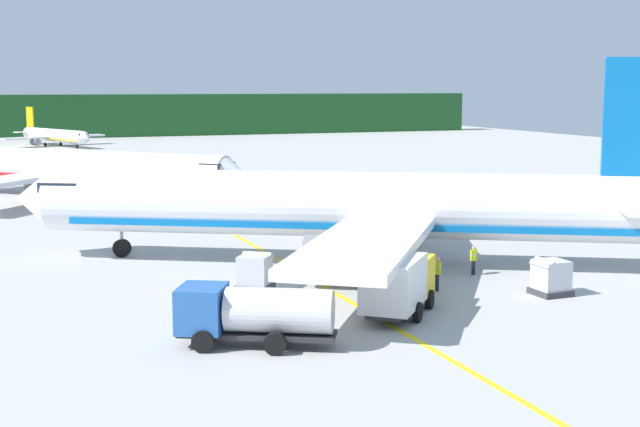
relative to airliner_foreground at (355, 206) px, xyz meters
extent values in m
cylinder|color=white|center=(-0.50, 0.28, 0.11)|extent=(33.33, 20.78, 3.80)
cone|color=white|center=(-17.29, 9.58, 0.11)|extent=(3.85, 4.32, 3.61)
cube|color=#192333|center=(-15.37, 8.52, 0.96)|extent=(3.66, 3.99, 0.60)
cube|color=white|center=(-3.18, -8.69, -0.56)|extent=(13.11, 15.86, 0.50)
cylinder|color=slate|center=(-3.43, -5.42, -1.76)|extent=(3.87, 3.48, 2.20)
cube|color=white|center=(5.68, 7.30, -0.56)|extent=(10.67, 16.60, 0.50)
cylinder|color=slate|center=(2.78, 5.78, -1.76)|extent=(3.87, 3.48, 2.20)
cube|color=white|center=(13.93, -7.72, 0.51)|extent=(7.84, 10.65, 0.24)
cube|color=#0C66B2|center=(-0.50, 0.28, -0.94)|extent=(30.09, 18.86, 0.36)
cylinder|color=black|center=(-12.46, 6.91, -2.84)|extent=(1.13, 0.84, 1.10)
cylinder|color=gray|center=(-12.46, 6.91, -2.04)|extent=(0.20, 0.20, 0.50)
cylinder|color=black|center=(-0.45, -2.73, -2.84)|extent=(1.13, 0.84, 1.10)
cylinder|color=gray|center=(-0.45, -2.73, -2.04)|extent=(0.20, 0.20, 0.50)
cylinder|color=black|center=(2.07, 1.82, -2.84)|extent=(1.13, 0.84, 1.10)
cylinder|color=gray|center=(2.07, 1.82, -2.04)|extent=(0.20, 0.20, 0.50)
cylinder|color=silver|center=(-11.41, 36.39, -0.47)|extent=(23.31, 23.64, 3.17)
cone|color=silver|center=(-0.19, 24.96, -0.47)|extent=(3.55, 3.54, 3.01)
cube|color=#192333|center=(-1.47, 26.27, 0.24)|extent=(3.32, 3.32, 0.50)
cube|color=silver|center=(-7.14, 42.92, -1.03)|extent=(12.94, 11.44, 0.42)
cylinder|color=slate|center=(-7.72, 40.25, -2.03)|extent=(3.18, 3.19, 1.84)
cube|color=silver|center=(-18.02, 32.23, -1.03)|extent=(11.58, 12.84, 0.42)
cylinder|color=slate|center=(-15.34, 32.76, -2.03)|extent=(3.18, 3.19, 1.84)
cube|color=red|center=(-11.41, 36.39, -1.34)|extent=(21.09, 21.39, 0.30)
cylinder|color=black|center=(-3.41, 28.25, -2.93)|extent=(0.85, 0.86, 0.92)
cylinder|color=gray|center=(-3.41, 28.25, -2.26)|extent=(0.17, 0.17, 0.42)
cylinder|color=black|center=(-10.74, 38.80, -2.93)|extent=(0.85, 0.86, 0.92)
cylinder|color=gray|center=(-10.74, 38.80, -2.26)|extent=(0.17, 0.17, 0.42)
cylinder|color=black|center=(-13.83, 35.76, -2.93)|extent=(0.85, 0.86, 0.92)
cylinder|color=gray|center=(-13.83, 35.76, -2.26)|extent=(0.17, 0.17, 0.42)
cylinder|color=white|center=(-8.12, 111.09, -1.47)|extent=(9.56, 19.08, 2.09)
cone|color=white|center=(-4.05, 101.35, -1.47)|extent=(2.34, 1.98, 1.99)
cone|color=white|center=(-12.28, 121.04, -1.25)|extent=(2.32, 2.31, 1.78)
cube|color=#192333|center=(-4.52, 102.47, -1.00)|extent=(2.15, 1.90, 0.33)
cube|color=white|center=(-3.91, 114.05, -1.83)|extent=(9.19, 5.05, 0.27)
cylinder|color=slate|center=(-4.92, 112.55, -2.49)|extent=(1.79, 2.09, 1.21)
cube|color=white|center=(-13.19, 110.17, -1.83)|extent=(8.99, 6.54, 0.27)
cylinder|color=slate|center=(-11.41, 109.84, -2.49)|extent=(1.79, 2.09, 1.21)
cube|color=#F2B20C|center=(-11.62, 119.47, 1.37)|extent=(1.12, 2.31, 3.57)
cube|color=white|center=(-11.62, 119.47, -1.25)|extent=(5.96, 3.83, 0.13)
cube|color=#F2B20C|center=(-8.12, 111.09, -2.04)|extent=(8.70, 17.21, 0.20)
cylinder|color=black|center=(-5.22, 104.15, -3.09)|extent=(0.41, 0.63, 0.61)
cylinder|color=gray|center=(-5.22, 104.15, -2.65)|extent=(0.11, 0.11, 0.28)
cylinder|color=black|center=(-7.12, 112.41, -3.09)|extent=(0.41, 0.63, 0.61)
cylinder|color=gray|center=(-7.12, 112.41, -2.65)|extent=(0.11, 0.11, 0.28)
cylinder|color=black|center=(-9.76, 111.30, -3.09)|extent=(0.41, 0.63, 0.61)
cylinder|color=gray|center=(-9.76, 111.30, -2.65)|extent=(0.11, 0.11, 0.28)
cube|color=#2659A5|center=(-12.23, -12.88, -1.89)|extent=(2.61, 2.78, 1.80)
cube|color=#192333|center=(-12.98, -12.48, -1.53)|extent=(0.92, 1.68, 0.94)
cylinder|color=silver|center=(-9.43, -14.33, -1.89)|extent=(4.63, 3.58, 1.80)
cube|color=#262628|center=(-10.23, -13.92, -2.87)|extent=(6.31, 4.28, 0.16)
cylinder|color=black|center=(-12.47, -13.99, -2.94)|extent=(0.93, 0.66, 0.90)
cylinder|color=black|center=(-11.45, -12.04, -2.94)|extent=(0.93, 0.66, 0.90)
cylinder|color=black|center=(-9.94, -15.31, -2.94)|extent=(0.93, 0.66, 0.90)
cylinder|color=black|center=(-8.92, -13.36, -2.94)|extent=(0.93, 0.66, 0.90)
cube|color=yellow|center=(-1.58, -10.09, -1.89)|extent=(2.84, 2.79, 1.80)
cube|color=#192333|center=(-1.03, -9.44, -1.53)|extent=(1.46, 1.25, 0.94)
cube|color=white|center=(-3.39, -12.24, -1.70)|extent=(4.15, 4.35, 2.19)
cube|color=#262628|center=(-2.81, -11.55, -2.87)|extent=(4.81, 5.29, 0.16)
cylinder|color=black|center=(-2.61, -9.61, -2.94)|extent=(0.79, 0.87, 0.90)
cylinder|color=black|center=(-0.93, -11.03, -2.94)|extent=(0.79, 0.87, 0.90)
cylinder|color=black|center=(-4.23, -11.53, -2.94)|extent=(0.79, 0.87, 0.90)
cylinder|color=black|center=(-2.55, -12.95, -2.94)|extent=(0.79, 0.87, 0.90)
cube|color=#333338|center=(6.02, -10.74, -3.24)|extent=(1.72, 1.72, 0.30)
cube|color=silver|center=(6.02, -10.74, -2.36)|extent=(1.52, 1.52, 1.45)
cube|color=silver|center=(5.50, -10.75, -1.79)|extent=(0.65, 1.52, 0.55)
cube|color=#333338|center=(-7.44, -4.34, -3.24)|extent=(2.38, 2.38, 0.30)
cube|color=#B2B7C1|center=(-7.44, -4.34, -2.35)|extent=(2.10, 2.10, 1.48)
cube|color=#B2B7C1|center=(-7.13, -3.91, -1.76)|extent=(1.60, 1.39, 0.56)
cylinder|color=#191E33|center=(4.81, -5.26, -2.99)|extent=(0.14, 0.14, 0.80)
cylinder|color=#191E33|center=(4.96, -5.16, -2.99)|extent=(0.14, 0.14, 0.80)
cube|color=#CCE519|center=(4.88, -5.21, -2.28)|extent=(0.49, 0.43, 0.60)
cube|color=silver|center=(4.88, -5.21, -2.25)|extent=(0.50, 0.44, 0.06)
sphere|color=tan|center=(4.88, -5.21, -1.87)|extent=(0.22, 0.22, 0.22)
cylinder|color=#CCE519|center=(4.66, -5.36, -2.25)|extent=(0.09, 0.09, 0.57)
cylinder|color=#CCE519|center=(5.10, -5.06, -2.25)|extent=(0.09, 0.09, 0.57)
cylinder|color=#191E33|center=(1.14, -8.00, -2.95)|extent=(0.14, 0.14, 0.87)
cylinder|color=#191E33|center=(1.16, -7.82, -2.95)|extent=(0.14, 0.14, 0.87)
cube|color=#CCE519|center=(1.15, -7.91, -2.19)|extent=(0.27, 0.46, 0.65)
cube|color=silver|center=(1.15, -7.91, -2.16)|extent=(0.28, 0.47, 0.06)
sphere|color=tan|center=(1.15, -7.91, -1.74)|extent=(0.24, 0.24, 0.24)
cylinder|color=#CCE519|center=(1.12, -8.18, -2.16)|extent=(0.09, 0.09, 0.62)
cylinder|color=#CCE519|center=(1.19, -7.64, -2.16)|extent=(0.09, 0.09, 0.62)
cube|color=yellow|center=(-3.89, -4.72, -3.39)|extent=(0.30, 60.00, 0.01)
camera|label=1|loc=(-20.22, -46.92, 6.98)|focal=49.76mm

